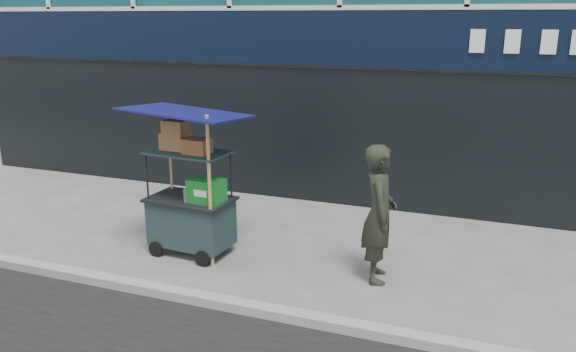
% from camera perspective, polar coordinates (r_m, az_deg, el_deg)
% --- Properties ---
extents(ground, '(80.00, 80.00, 0.00)m').
position_cam_1_polar(ground, '(6.82, -4.27, -12.70)').
color(ground, '#5F5F5B').
rests_on(ground, ground).
extents(curb, '(80.00, 0.18, 0.12)m').
position_cam_1_polar(curb, '(6.64, -5.01, -13.01)').
color(curb, gray).
rests_on(curb, ground).
extents(vendor_cart, '(1.64, 1.22, 2.12)m').
position_cam_1_polar(vendor_cart, '(7.97, -9.80, -2.77)').
color(vendor_cart, '#172828').
rests_on(vendor_cart, ground).
extents(vendor_man, '(0.56, 0.73, 1.77)m').
position_cam_1_polar(vendor_man, '(7.12, 9.24, -3.80)').
color(vendor_man, black).
rests_on(vendor_man, ground).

